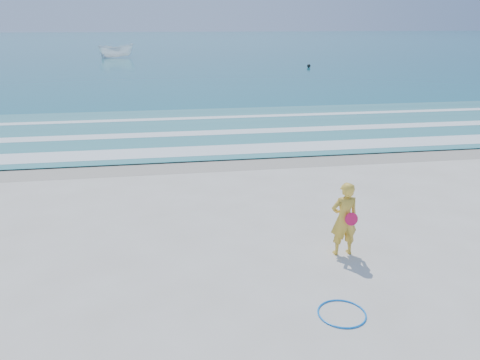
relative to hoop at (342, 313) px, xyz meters
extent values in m
plane|color=silver|center=(-1.03, 0.27, -0.01)|extent=(400.00, 400.00, 0.00)
cube|color=#B2A893|center=(-1.03, 9.27, -0.01)|extent=(400.00, 2.40, 0.00)
cube|color=#19727F|center=(-1.03, 105.27, 0.01)|extent=(400.00, 190.00, 0.04)
cube|color=#59B7AD|center=(-1.03, 14.27, 0.03)|extent=(400.00, 10.00, 0.01)
cube|color=white|center=(-1.03, 10.57, 0.04)|extent=(400.00, 1.40, 0.01)
cube|color=white|center=(-1.03, 13.47, 0.04)|extent=(400.00, 0.90, 0.01)
cube|color=white|center=(-1.03, 16.77, 0.04)|extent=(400.00, 0.60, 0.01)
torus|color=blue|center=(0.00, 0.00, 0.00)|extent=(1.04, 1.04, 0.03)
imported|color=white|center=(-8.53, 58.07, 0.89)|extent=(4.77, 2.72, 1.74)
sphere|color=black|center=(12.13, 41.17, 0.21)|extent=(0.36, 0.36, 0.36)
imported|color=gold|center=(0.78, 2.06, 0.78)|extent=(0.60, 0.41, 1.59)
cylinder|color=#E1144C|center=(0.86, 1.88, 0.85)|extent=(0.27, 0.08, 0.27)
camera|label=1|loc=(-2.76, -6.34, 4.67)|focal=35.00mm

